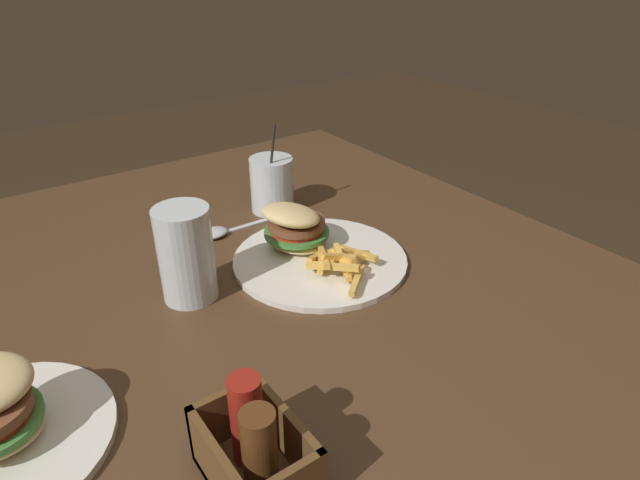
{
  "coord_description": "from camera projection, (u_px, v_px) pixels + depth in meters",
  "views": [
    {
      "loc": [
        -0.52,
        0.25,
        1.22
      ],
      "look_at": [
        0.1,
        -0.19,
        0.8
      ],
      "focal_mm": 30.0,
      "sensor_mm": 36.0,
      "label": 1
    }
  ],
  "objects": [
    {
      "name": "dining_table",
      "position": [
        251.0,
        386.0,
        0.76
      ],
      "size": [
        1.38,
        1.23,
        0.76
      ],
      "color": "#4C331E",
      "rests_on": "ground_plane"
    },
    {
      "name": "meal_plate_near",
      "position": [
        310.0,
        245.0,
        0.89
      ],
      "size": [
        0.29,
        0.29,
        0.1
      ],
      "color": "white",
      "rests_on": "dining_table"
    },
    {
      "name": "beer_glass",
      "position": [
        186.0,
        256.0,
        0.77
      ],
      "size": [
        0.08,
        0.08,
        0.14
      ],
      "color": "silver",
      "rests_on": "dining_table"
    },
    {
      "name": "juice_glass",
      "position": [
        272.0,
        186.0,
        1.04
      ],
      "size": [
        0.08,
        0.08,
        0.18
      ],
      "color": "silver",
      "rests_on": "dining_table"
    },
    {
      "name": "spoon",
      "position": [
        217.0,
        232.0,
        0.96
      ],
      "size": [
        0.04,
        0.17,
        0.01
      ],
      "rotation": [
        0.0,
        0.0,
        1.56
      ],
      "color": "silver",
      "rests_on": "dining_table"
    },
    {
      "name": "condiment_caddy",
      "position": [
        255.0,
        452.0,
        0.5
      ],
      "size": [
        0.12,
        0.08,
        0.11
      ],
      "color": "brown",
      "rests_on": "dining_table"
    }
  ]
}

